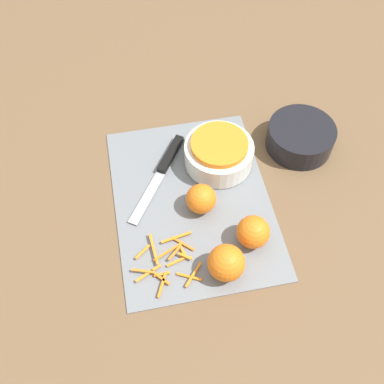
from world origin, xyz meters
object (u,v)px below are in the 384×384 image
(bowl_dark, at_px, (300,137))
(knife, at_px, (166,163))
(bowl_speckled, at_px, (219,153))
(orange_back, at_px, (253,232))
(orange_left, at_px, (201,199))
(orange_right, at_px, (226,263))

(bowl_dark, xyz_separation_m, knife, (0.00, -0.33, -0.02))
(bowl_speckled, height_order, orange_back, same)
(bowl_speckled, height_order, knife, bowl_speckled)
(bowl_dark, bearing_deg, knife, -89.70)
(orange_left, xyz_separation_m, orange_back, (0.10, 0.09, 0.00))
(bowl_dark, xyz_separation_m, orange_right, (0.30, -0.26, 0.01))
(bowl_dark, relative_size, orange_back, 2.31)
(orange_left, relative_size, orange_back, 0.95)
(knife, xyz_separation_m, orange_left, (0.13, 0.06, 0.03))
(bowl_speckled, bearing_deg, knife, -96.53)
(bowl_speckled, relative_size, orange_left, 2.42)
(orange_left, height_order, orange_right, orange_right)
(orange_right, height_order, orange_back, orange_right)
(bowl_speckled, height_order, orange_left, bowl_speckled)
(orange_left, relative_size, orange_right, 0.88)
(orange_left, bearing_deg, orange_right, 6.24)
(orange_right, bearing_deg, orange_back, 129.36)
(bowl_dark, height_order, orange_left, orange_left)
(orange_back, bearing_deg, orange_right, -50.64)
(bowl_dark, bearing_deg, orange_back, -37.95)
(bowl_dark, bearing_deg, orange_right, -40.92)
(orange_right, bearing_deg, knife, -165.64)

